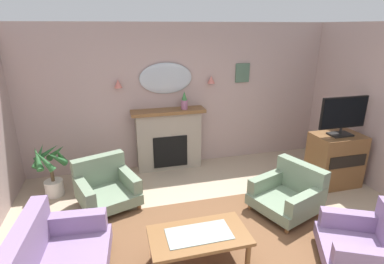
{
  "coord_description": "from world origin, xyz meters",
  "views": [
    {
      "loc": [
        -1.24,
        -2.59,
        2.61
      ],
      "look_at": [
        -0.1,
        1.69,
        1.06
      ],
      "focal_mm": 28.43,
      "sensor_mm": 36.0,
      "label": 1
    }
  ],
  "objects_px": {
    "armchair_near_fireplace": "(105,186)",
    "framed_picture": "(242,73)",
    "armchair_beside_couch": "(368,244)",
    "potted_plant_corner_palm": "(51,169)",
    "coffee_table": "(199,238)",
    "tv_flatscreen": "(343,115)",
    "mantel_vase_left": "(184,101)",
    "wall_mirror": "(166,78)",
    "tv_cabinet": "(335,160)",
    "fireplace": "(169,140)",
    "wall_sconce_left": "(118,84)",
    "wall_sconce_right": "(211,80)",
    "armchair_in_corner": "(289,193)"
  },
  "relations": [
    {
      "from": "armchair_near_fireplace",
      "to": "framed_picture",
      "type": "bearing_deg",
      "value": 23.41
    },
    {
      "from": "armchair_beside_couch",
      "to": "potted_plant_corner_palm",
      "type": "height_order",
      "value": "potted_plant_corner_palm"
    },
    {
      "from": "coffee_table",
      "to": "armchair_beside_couch",
      "type": "relative_size",
      "value": 1.01
    },
    {
      "from": "armchair_beside_couch",
      "to": "tv_flatscreen",
      "type": "relative_size",
      "value": 1.3
    },
    {
      "from": "mantel_vase_left",
      "to": "wall_mirror",
      "type": "bearing_deg",
      "value": 150.46
    },
    {
      "from": "mantel_vase_left",
      "to": "potted_plant_corner_palm",
      "type": "height_order",
      "value": "mantel_vase_left"
    },
    {
      "from": "armchair_near_fireplace",
      "to": "coffee_table",
      "type": "bearing_deg",
      "value": -57.99
    },
    {
      "from": "coffee_table",
      "to": "tv_cabinet",
      "type": "bearing_deg",
      "value": 24.62
    },
    {
      "from": "fireplace",
      "to": "wall_sconce_left",
      "type": "height_order",
      "value": "wall_sconce_left"
    },
    {
      "from": "tv_cabinet",
      "to": "tv_flatscreen",
      "type": "xyz_separation_m",
      "value": [
        0.0,
        -0.02,
        0.8
      ]
    },
    {
      "from": "wall_sconce_right",
      "to": "tv_flatscreen",
      "type": "bearing_deg",
      "value": -39.67
    },
    {
      "from": "armchair_in_corner",
      "to": "tv_flatscreen",
      "type": "bearing_deg",
      "value": 23.76
    },
    {
      "from": "mantel_vase_left",
      "to": "wall_mirror",
      "type": "relative_size",
      "value": 0.34
    },
    {
      "from": "fireplace",
      "to": "potted_plant_corner_palm",
      "type": "bearing_deg",
      "value": -165.27
    },
    {
      "from": "armchair_near_fireplace",
      "to": "wall_mirror",
      "type": "bearing_deg",
      "value": 44.25
    },
    {
      "from": "fireplace",
      "to": "wall_mirror",
      "type": "bearing_deg",
      "value": 90.0
    },
    {
      "from": "potted_plant_corner_palm",
      "to": "tv_flatscreen",
      "type": "bearing_deg",
      "value": -10.41
    },
    {
      "from": "wall_sconce_left",
      "to": "coffee_table",
      "type": "relative_size",
      "value": 0.13
    },
    {
      "from": "armchair_beside_couch",
      "to": "tv_cabinet",
      "type": "height_order",
      "value": "tv_cabinet"
    },
    {
      "from": "framed_picture",
      "to": "armchair_beside_couch",
      "type": "distance_m",
      "value": 3.58
    },
    {
      "from": "mantel_vase_left",
      "to": "framed_picture",
      "type": "distance_m",
      "value": 1.29
    },
    {
      "from": "coffee_table",
      "to": "armchair_beside_couch",
      "type": "height_order",
      "value": "armchair_beside_couch"
    },
    {
      "from": "mantel_vase_left",
      "to": "wall_sconce_left",
      "type": "bearing_deg",
      "value": 174.04
    },
    {
      "from": "mantel_vase_left",
      "to": "armchair_beside_couch",
      "type": "relative_size",
      "value": 0.3
    },
    {
      "from": "wall_mirror",
      "to": "coffee_table",
      "type": "xyz_separation_m",
      "value": [
        -0.17,
        -2.77,
        -1.33
      ]
    },
    {
      "from": "mantel_vase_left",
      "to": "armchair_near_fireplace",
      "type": "height_order",
      "value": "mantel_vase_left"
    },
    {
      "from": "armchair_beside_couch",
      "to": "armchair_in_corner",
      "type": "bearing_deg",
      "value": 101.44
    },
    {
      "from": "mantel_vase_left",
      "to": "armchair_in_corner",
      "type": "xyz_separation_m",
      "value": [
        1.12,
        -1.88,
        -1.0
      ]
    },
    {
      "from": "wall_sconce_right",
      "to": "tv_flatscreen",
      "type": "height_order",
      "value": "wall_sconce_right"
    },
    {
      "from": "wall_sconce_right",
      "to": "armchair_beside_couch",
      "type": "distance_m",
      "value": 3.57
    },
    {
      "from": "wall_sconce_left",
      "to": "potted_plant_corner_palm",
      "type": "bearing_deg",
      "value": -151.81
    },
    {
      "from": "wall_mirror",
      "to": "coffee_table",
      "type": "distance_m",
      "value": 3.08
    },
    {
      "from": "fireplace",
      "to": "framed_picture",
      "type": "xyz_separation_m",
      "value": [
        1.5,
        0.15,
        1.18
      ]
    },
    {
      "from": "wall_mirror",
      "to": "tv_cabinet",
      "type": "bearing_deg",
      "value": -29.75
    },
    {
      "from": "mantel_vase_left",
      "to": "wall_sconce_left",
      "type": "xyz_separation_m",
      "value": [
        -1.15,
        0.12,
        0.35
      ]
    },
    {
      "from": "tv_cabinet",
      "to": "armchair_in_corner",
      "type": "bearing_deg",
      "value": -155.41
    },
    {
      "from": "potted_plant_corner_palm",
      "to": "wall_sconce_left",
      "type": "bearing_deg",
      "value": 28.19
    },
    {
      "from": "armchair_beside_couch",
      "to": "tv_flatscreen",
      "type": "bearing_deg",
      "value": 61.21
    },
    {
      "from": "armchair_in_corner",
      "to": "potted_plant_corner_palm",
      "type": "relative_size",
      "value": 1.19
    },
    {
      "from": "wall_sconce_left",
      "to": "framed_picture",
      "type": "xyz_separation_m",
      "value": [
        2.35,
        0.06,
        0.09
      ]
    },
    {
      "from": "armchair_in_corner",
      "to": "tv_cabinet",
      "type": "relative_size",
      "value": 1.16
    },
    {
      "from": "armchair_beside_couch",
      "to": "wall_sconce_left",
      "type": "bearing_deg",
      "value": 128.11
    },
    {
      "from": "wall_sconce_left",
      "to": "tv_flatscreen",
      "type": "relative_size",
      "value": 0.17
    },
    {
      "from": "coffee_table",
      "to": "tv_flatscreen",
      "type": "bearing_deg",
      "value": 24.26
    },
    {
      "from": "wall_mirror",
      "to": "armchair_near_fireplace",
      "type": "xyz_separation_m",
      "value": [
        -1.18,
        -1.15,
        -1.4
      ]
    },
    {
      "from": "tv_flatscreen",
      "to": "armchair_near_fireplace",
      "type": "bearing_deg",
      "value": 174.49
    },
    {
      "from": "coffee_table",
      "to": "armchair_beside_couch",
      "type": "bearing_deg",
      "value": -14.73
    },
    {
      "from": "armchair_near_fireplace",
      "to": "tv_flatscreen",
      "type": "relative_size",
      "value": 1.24
    },
    {
      "from": "fireplace",
      "to": "potted_plant_corner_palm",
      "type": "height_order",
      "value": "fireplace"
    },
    {
      "from": "armchair_beside_couch",
      "to": "tv_flatscreen",
      "type": "height_order",
      "value": "tv_flatscreen"
    }
  ]
}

